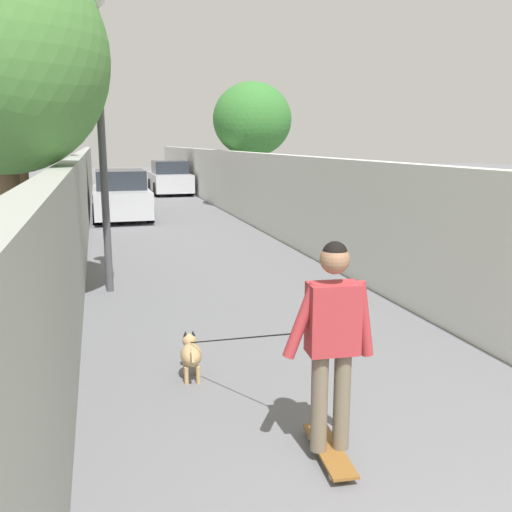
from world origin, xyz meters
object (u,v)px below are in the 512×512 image
lamp_post (99,90)px  skateboard (329,450)px  tree_left_near (14,89)px  car_far (170,178)px  dog (192,353)px  car_near (121,196)px  person_skateboarder (333,331)px  tree_right_distant (252,120)px

lamp_post → skateboard: size_ratio=5.82×
tree_left_near → car_far: size_ratio=1.18×
dog → skateboard: bearing=-156.2°
tree_left_near → car_near: tree_left_near is taller
tree_left_near → skateboard: (-10.21, -3.30, -3.51)m
tree_left_near → dog: (-8.43, -2.51, -3.30)m
car_near → car_far: (8.21, -2.59, 0.00)m
lamp_post → dog: size_ratio=2.30×
skateboard → car_near: size_ratio=0.21×
tree_left_near → person_skateboarder: bearing=-162.1°
skateboard → car_near: 14.62m
lamp_post → tree_right_distant: bearing=-26.9°
person_skateboarder → car_far: person_skateboarder is taller
tree_left_near → dog: bearing=-163.4°
person_skateboarder → tree_left_near: bearing=17.9°
tree_left_near → tree_right_distant: 9.37m
skateboard → dog: dog is taller
car_near → car_far: same height
car_near → tree_left_near: bearing=151.5°
dog → car_far: 21.16m
tree_right_distant → skateboard: bearing=166.5°
tree_right_distant → lamp_post: (-10.65, 5.41, 0.02)m
skateboard → dog: 1.95m
dog → tree_right_distant: bearing=-17.9°
lamp_post → car_near: 9.38m
lamp_post → person_skateboarder: lamp_post is taller
person_skateboarder → car_far: 22.85m
tree_right_distant → car_near: bearing=108.7°
lamp_post → car_near: (9.02, -0.60, -2.49)m
person_skateboarder → car_near: person_skateboarder is taller
skateboard → car_far: car_far is taller
tree_left_near → person_skateboarder: 11.02m
lamp_post → car_near: size_ratio=1.21×
dog → car_near: bearing=0.6°
tree_left_near → lamp_post: 4.99m
lamp_post → person_skateboarder: bearing=-164.7°
tree_right_distant → skateboard: (-16.21, 3.89, -3.12)m
tree_right_distant → person_skateboarder: size_ratio=2.77×
dog → car_near: 12.81m
car_near → car_far: bearing=-17.5°
dog → car_far: size_ratio=0.51×
tree_right_distant → dog: 15.45m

